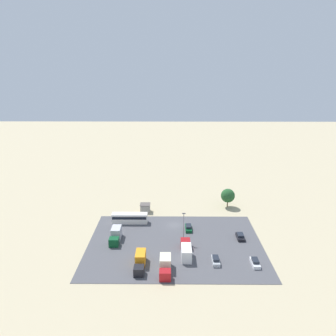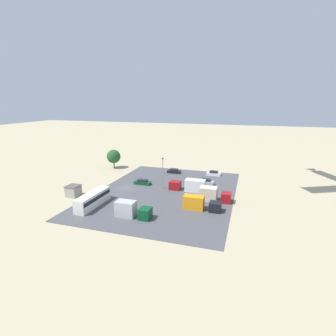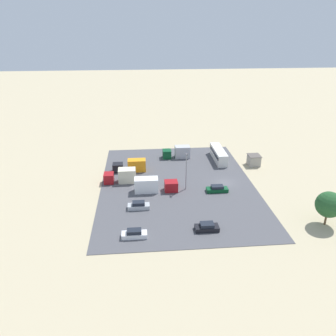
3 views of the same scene
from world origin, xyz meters
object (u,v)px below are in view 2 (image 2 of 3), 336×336
object	(u,v)px
parked_truck_1	(189,186)
parked_truck_3	(131,210)
parked_car_1	(143,182)
parked_truck_0	(200,204)
parked_truck_2	(213,195)
parked_car_0	(214,174)
parked_car_2	(174,171)
parked_car_3	(206,182)
bus	(93,199)
shed_building	(73,191)

from	to	relation	value
parked_truck_1	parked_truck_3	distance (m)	20.26
parked_car_1	parked_truck_1	distance (m)	13.74
parked_truck_0	parked_truck_2	world-z (taller)	parked_truck_2
parked_car_1	parked_truck_1	xyz separation A→B (m)	(1.33, 13.65, 0.84)
parked_car_0	parked_car_2	distance (m)	12.66
parked_truck_2	parked_car_3	bearing A→B (deg)	-163.06
bus	parked_car_2	bearing A→B (deg)	73.51
shed_building	parked_truck_0	size ratio (longest dim) A/B	0.41
shed_building	parked_truck_3	distance (m)	19.84
shed_building	parked_car_2	world-z (taller)	shed_building
parked_truck_0	parked_truck_3	size ratio (longest dim) A/B	1.10
parked_car_0	parked_truck_3	bearing A→B (deg)	-18.13
bus	parked_truck_2	distance (m)	27.26
parked_car_1	bus	bearing A→B (deg)	-13.83
parked_truck_0	parked_truck_1	bearing A→B (deg)	-156.39
bus	parked_truck_2	world-z (taller)	parked_truck_2
parked_car_0	parked_car_3	distance (m)	9.33
parked_car_1	parked_truck_2	bearing A→B (deg)	72.65
parked_truck_0	bus	bearing A→B (deg)	-77.18
parked_truck_0	parked_truck_1	size ratio (longest dim) A/B	0.87
parked_car_2	parked_truck_3	world-z (taller)	parked_truck_3
bus	parked_truck_0	bearing A→B (deg)	12.82
parked_car_2	parked_truck_0	bearing A→B (deg)	27.04
parked_car_2	parked_car_3	distance (m)	14.48
bus	parked_car_3	size ratio (longest dim) A/B	2.52
parked_car_0	parked_truck_2	bearing A→B (deg)	7.72
parked_car_2	parked_truck_1	distance (m)	17.61
parked_car_2	parked_truck_3	size ratio (longest dim) A/B	0.58
parked_car_0	parked_car_1	bearing A→B (deg)	-49.71
bus	parked_car_3	xyz separation A→B (m)	(-23.25, 21.19, -1.00)
parked_truck_2	bus	bearing A→B (deg)	-65.82
parked_car_1	parked_truck_1	world-z (taller)	parked_truck_1
parked_truck_0	parked_truck_1	world-z (taller)	parked_truck_1
parked_car_1	parked_car_2	bearing A→B (deg)	160.28
bus	parked_truck_2	bearing A→B (deg)	24.18
parked_truck_3	parked_car_0	bearing A→B (deg)	161.87
parked_car_0	parked_truck_0	distance (m)	27.37
shed_building	parked_car_3	distance (m)	35.09
parked_car_2	parked_truck_2	xyz separation A→B (m)	(20.42, 15.52, 0.87)
parked_truck_2	parked_truck_3	bearing A→B (deg)	-46.34
parked_car_1	parked_car_2	distance (m)	14.87
parked_car_0	parked_car_3	world-z (taller)	parked_car_3
shed_building	parked_car_1	bearing A→B (deg)	137.09
bus	parked_truck_1	distance (m)	24.24
parked_car_0	bus	bearing A→B (deg)	-34.03
parked_car_2	parked_truck_2	distance (m)	25.66
parked_truck_0	parked_truck_2	distance (m)	6.32
parked_car_2	parked_truck_0	xyz separation A→B (m)	(26.39, 13.47, 0.76)
parked_car_2	parked_car_1	bearing A→B (deg)	-19.72
parked_car_3	parked_truck_3	size ratio (longest dim) A/B	0.59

